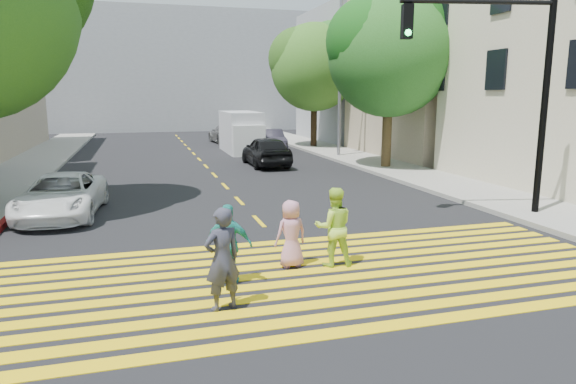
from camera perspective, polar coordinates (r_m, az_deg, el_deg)
name	(u,v)px	position (r m, az deg, el deg)	size (l,w,h in m)	color
ground	(335,300)	(9.27, 5.27, -11.89)	(120.00, 120.00, 0.00)	black
sidewalk_left	(37,161)	(30.63, -26.08, 3.09)	(3.00, 40.00, 0.15)	gray
sidewalk_right	(385,166)	(25.99, 10.72, 2.82)	(3.00, 60.00, 0.15)	gray
crosswalk	(312,276)	(10.39, 2.68, -9.30)	(13.40, 5.30, 0.01)	yellow
lane_line	(196,156)	(30.83, -10.15, 3.93)	(0.12, 34.40, 0.01)	yellow
building_right_tan	(457,70)	(32.54, 18.29, 12.73)	(10.00, 10.00, 10.00)	tan
building_right_grey	(375,77)	(42.11, 9.67, 12.53)	(10.00, 10.00, 10.00)	gray
backdrop_block	(168,71)	(56.10, -13.22, 12.93)	(30.00, 8.00, 12.00)	gray
tree_right_near	(391,48)	(25.43, 11.40, 15.41)	(7.21, 6.85, 8.47)	#2D2315
tree_right_far	(316,63)	(35.26, 3.08, 14.17)	(7.74, 7.49, 8.43)	black
pedestrian_man	(222,259)	(8.64, -7.32, -7.41)	(0.64, 0.42, 1.76)	#343442
pedestrian_woman	(334,227)	(10.81, 5.11, -3.89)	(0.82, 0.64, 1.68)	#BAE842
pedestrian_child	(291,234)	(10.74, 0.34, -4.65)	(0.70, 0.45, 1.43)	#C58098
pedestrian_extra	(229,244)	(9.83, -6.60, -5.80)	(0.91, 0.38, 1.55)	teal
white_sedan	(62,196)	(16.59, -23.85, -0.36)	(2.11, 4.57, 1.27)	white
dark_car_near	(266,151)	(26.16, -2.45, 4.59)	(1.82, 4.53, 1.54)	black
silver_car	(226,134)	(38.96, -6.85, 6.44)	(1.98, 4.87, 1.41)	gray
dark_car_parked	(271,140)	(33.86, -1.86, 5.83)	(1.44, 4.12, 1.36)	#22202B
white_van	(242,133)	(32.61, -5.18, 6.52)	(2.06, 5.38, 2.53)	silver
traffic_signal	(507,72)	(16.04, 23.12, 12.20)	(4.37, 1.13, 6.50)	black
street_lamp	(337,55)	(29.70, 5.45, 14.88)	(2.26, 0.35, 10.00)	gray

